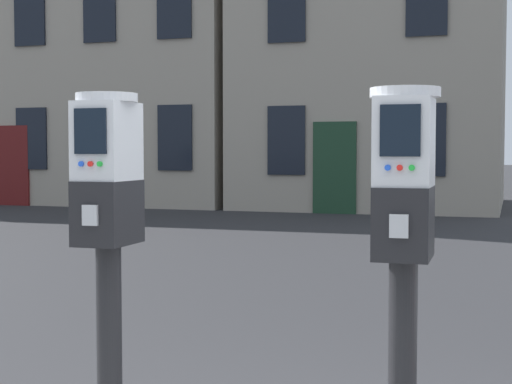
{
  "coord_description": "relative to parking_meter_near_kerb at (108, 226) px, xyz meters",
  "views": [
    {
      "loc": [
        0.81,
        -2.57,
        1.44
      ],
      "look_at": [
        -0.03,
        -0.06,
        1.3
      ],
      "focal_mm": 54.43,
      "sensor_mm": 36.0,
      "label": 1
    }
  ],
  "objects": [
    {
      "name": "parking_meter_near_kerb",
      "position": [
        0.0,
        0.0,
        0.0
      ],
      "size": [
        0.22,
        0.25,
        1.5
      ],
      "rotation": [
        0.0,
        0.0,
        -1.55
      ],
      "color": "black",
      "rests_on": "sidewalk_slab"
    },
    {
      "name": "parking_meter_twin_adjacent",
      "position": [
        1.03,
        -0.0,
        -0.0
      ],
      "size": [
        0.22,
        0.25,
        1.49
      ],
      "rotation": [
        0.0,
        0.0,
        -1.55
      ],
      "color": "black",
      "rests_on": "sidewalk_slab"
    }
  ]
}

